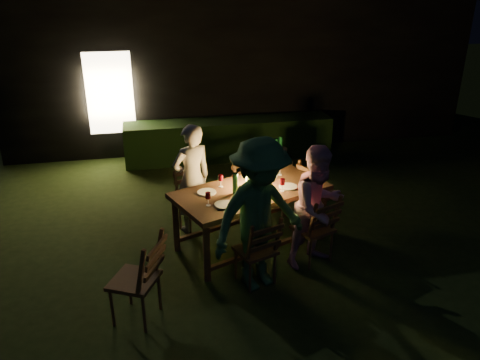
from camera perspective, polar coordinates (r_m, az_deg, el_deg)
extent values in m
plane|color=black|center=(6.61, 9.06, -8.00)|extent=(40.00, 40.00, 0.00)
cube|color=black|center=(11.80, -1.15, 14.34)|extent=(10.00, 4.00, 3.20)
cube|color=#FFE5B2|center=(9.71, -15.58, 10.14)|extent=(0.90, 0.06, 1.60)
cube|color=black|center=(9.63, -1.32, 5.01)|extent=(4.20, 0.70, 0.80)
cube|color=#442A16|center=(6.21, 1.36, -1.39)|extent=(2.25, 1.68, 0.07)
cube|color=#442A16|center=(5.67, -4.07, -8.98)|extent=(0.08, 0.08, 0.74)
cube|color=#442A16|center=(6.32, -7.80, -5.59)|extent=(0.08, 0.08, 0.74)
cube|color=#442A16|center=(6.64, 9.97, -4.24)|extent=(0.08, 0.08, 0.74)
cube|color=#442A16|center=(7.20, 5.51, -1.75)|extent=(0.08, 0.08, 0.74)
cube|color=#442A16|center=(5.61, 1.88, -8.57)|extent=(0.53, 0.52, 0.04)
cube|color=#442A16|center=(5.34, 2.98, -6.98)|extent=(0.45, 0.27, 0.50)
cube|color=#442A16|center=(6.10, 8.86, -5.90)|extent=(0.57, 0.56, 0.04)
cube|color=#442A16|center=(5.85, 10.28, -4.22)|extent=(0.47, 0.30, 0.52)
cube|color=#442A16|center=(6.74, -5.46, -2.97)|extent=(0.54, 0.53, 0.04)
cube|color=#442A16|center=(6.78, -6.27, -0.36)|extent=(0.44, 0.29, 0.50)
cube|color=#442A16|center=(7.20, 1.56, -0.94)|extent=(0.58, 0.57, 0.04)
cube|color=#442A16|center=(7.23, 0.61, 1.57)|extent=(0.46, 0.33, 0.52)
cube|color=#442A16|center=(7.07, 9.71, -1.57)|extent=(0.60, 0.61, 0.04)
cube|color=#442A16|center=(6.82, 8.77, 0.22)|extent=(0.35, 0.48, 0.54)
cube|color=#442A16|center=(5.14, -12.77, -11.83)|extent=(0.61, 0.62, 0.04)
cube|color=#442A16|center=(4.90, -10.93, -9.39)|extent=(0.35, 0.49, 0.55)
imported|color=beige|center=(6.64, -5.87, 0.13)|extent=(0.69, 0.57, 1.61)
imported|color=#C185A0|center=(5.89, 9.52, -3.23)|extent=(0.94, 0.85, 1.59)
imported|color=#316337|center=(5.32, 2.38, -4.38)|extent=(1.37, 1.08, 1.85)
cube|color=white|center=(6.25, 1.48, -0.73)|extent=(0.15, 0.15, 0.03)
cube|color=white|center=(6.13, 1.51, 2.01)|extent=(0.16, 0.16, 0.03)
cylinder|color=#FF9E3F|center=(6.21, 1.49, 0.25)|extent=(0.09, 0.09, 0.18)
cylinder|color=white|center=(6.10, -4.08, -1.50)|extent=(0.25, 0.25, 0.01)
cylinder|color=white|center=(5.75, -1.92, -3.02)|extent=(0.25, 0.25, 0.01)
cylinder|color=white|center=(6.60, 3.50, 0.48)|extent=(0.25, 0.25, 0.01)
cylinder|color=white|center=(6.28, 5.89, -0.81)|extent=(0.25, 0.25, 0.01)
cylinder|color=#0F471E|center=(6.01, -0.59, -0.43)|extent=(0.07, 0.07, 0.28)
cube|color=red|center=(5.88, 1.92, -2.45)|extent=(0.18, 0.14, 0.01)
cube|color=red|center=(6.28, 7.05, -0.86)|extent=(0.18, 0.14, 0.01)
cube|color=black|center=(5.66, -2.10, -3.51)|extent=(0.14, 0.07, 0.01)
cylinder|color=brown|center=(7.66, 4.59, 2.15)|extent=(0.50, 0.50, 0.04)
cylinder|color=brown|center=(7.78, 4.52, -0.11)|extent=(0.06, 0.06, 0.66)
cylinder|color=#A5A8AD|center=(7.61, 4.62, 3.06)|extent=(0.30, 0.30, 0.22)
cylinder|color=#0F471E|center=(7.54, 4.35, 3.29)|extent=(0.07, 0.07, 0.32)
cylinder|color=#0F471E|center=(7.64, 4.91, 3.54)|extent=(0.07, 0.07, 0.32)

